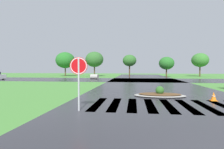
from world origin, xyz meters
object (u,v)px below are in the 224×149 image
object	(u,v)px
drainage_pipe_stack	(94,77)
median_island	(160,94)
stop_sign	(79,71)
traffic_cone	(214,97)

from	to	relation	value
drainage_pipe_stack	median_island	bearing A→B (deg)	-64.56
median_island	drainage_pipe_stack	bearing A→B (deg)	115.44
stop_sign	drainage_pipe_stack	size ratio (longest dim) A/B	1.63
median_island	drainage_pipe_stack	size ratio (longest dim) A/B	2.35
drainage_pipe_stack	traffic_cone	size ratio (longest dim) A/B	2.84
stop_sign	median_island	world-z (taller)	stop_sign
stop_sign	traffic_cone	xyz separation A→B (m)	(6.97, 3.25, -1.51)
median_island	traffic_cone	xyz separation A→B (m)	(2.84, -1.34, 0.11)
drainage_pipe_stack	stop_sign	bearing A→B (deg)	-78.97
drainage_pipe_stack	traffic_cone	bearing A→B (deg)	-59.46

